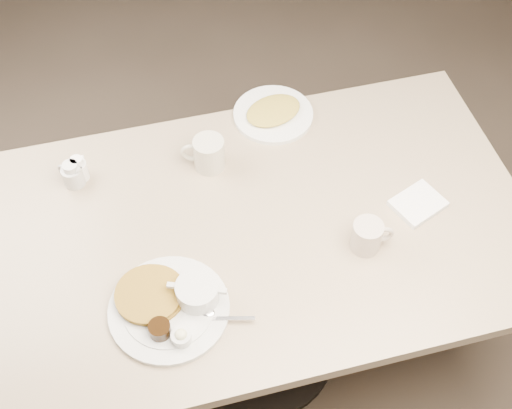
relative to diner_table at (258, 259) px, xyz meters
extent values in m
cube|color=#4C3F33|center=(0.00, 0.00, -0.59)|extent=(7.00, 8.00, 0.02)
cube|color=tan|center=(0.00, 0.00, 0.15)|extent=(1.50, 0.90, 0.04)
cylinder|color=black|center=(0.00, 0.00, -0.21)|extent=(0.14, 0.14, 0.69)
cylinder|color=black|center=(0.00, 0.00, -0.57)|extent=(0.56, 0.56, 0.03)
cylinder|color=silver|center=(-0.28, -0.20, 0.18)|extent=(0.39, 0.39, 0.01)
cylinder|color=silver|center=(-0.28, -0.20, 0.19)|extent=(0.29, 0.29, 0.00)
cylinder|color=olive|center=(-0.31, -0.15, 0.19)|extent=(0.22, 0.22, 0.01)
cylinder|color=olive|center=(-0.32, -0.16, 0.20)|extent=(0.22, 0.22, 0.01)
cylinder|color=silver|center=(-0.20, -0.19, 0.21)|extent=(0.14, 0.14, 0.05)
cube|color=silver|center=(-0.26, -0.16, 0.23)|extent=(0.03, 0.02, 0.01)
cube|color=silver|center=(-0.14, -0.21, 0.23)|extent=(0.03, 0.02, 0.01)
ellipsoid|color=silver|center=(-0.21, -0.18, 0.22)|extent=(0.06, 0.06, 0.03)
ellipsoid|color=silver|center=(-0.19, -0.20, 0.22)|extent=(0.06, 0.06, 0.02)
cylinder|color=black|center=(-0.31, -0.26, 0.20)|extent=(0.07, 0.07, 0.04)
cylinder|color=silver|center=(-0.26, -0.29, 0.20)|extent=(0.06, 0.06, 0.03)
ellipsoid|color=beige|center=(-0.26, -0.29, 0.21)|extent=(0.04, 0.04, 0.02)
cube|color=silver|center=(-0.14, -0.26, 0.19)|extent=(0.12, 0.04, 0.00)
ellipsoid|color=silver|center=(-0.19, -0.23, 0.19)|extent=(0.04, 0.04, 0.01)
cylinder|color=#C1B3A4|center=(0.26, -0.13, 0.21)|extent=(0.09, 0.09, 0.09)
cylinder|color=black|center=(0.26, -0.13, 0.25)|extent=(0.07, 0.07, 0.01)
torus|color=#C1B3A4|center=(0.30, -0.14, 0.21)|extent=(0.06, 0.02, 0.06)
cube|color=white|center=(0.45, -0.05, 0.18)|extent=(0.17, 0.15, 0.02)
cylinder|color=beige|center=(-0.08, 0.24, 0.22)|extent=(0.11, 0.11, 0.10)
torus|color=beige|center=(-0.13, 0.26, 0.22)|extent=(0.07, 0.03, 0.07)
cylinder|color=white|center=(-0.45, 0.29, 0.20)|extent=(0.05, 0.05, 0.06)
cylinder|color=white|center=(-0.45, 0.29, 0.24)|extent=(0.04, 0.04, 0.02)
cone|color=white|center=(-0.43, 0.30, 0.24)|extent=(0.02, 0.02, 0.02)
torus|color=white|center=(-0.47, 0.28, 0.20)|extent=(0.04, 0.02, 0.04)
cylinder|color=silver|center=(-0.47, 0.28, 0.20)|extent=(0.07, 0.07, 0.06)
cylinder|color=silver|center=(-0.47, 0.28, 0.24)|extent=(0.05, 0.05, 0.02)
cone|color=silver|center=(-0.45, 0.26, 0.24)|extent=(0.03, 0.03, 0.02)
torus|color=silver|center=(-0.49, 0.30, 0.20)|extent=(0.04, 0.04, 0.04)
cylinder|color=white|center=(0.15, 0.39, 0.18)|extent=(0.31, 0.31, 0.01)
ellipsoid|color=gold|center=(0.15, 0.39, 0.19)|extent=(0.21, 0.18, 0.02)
camera|label=1|loc=(-0.27, -1.02, 1.66)|focal=47.08mm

